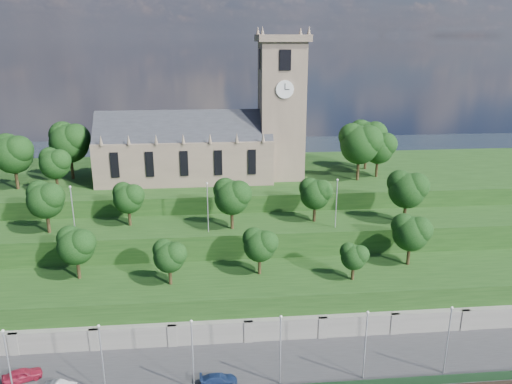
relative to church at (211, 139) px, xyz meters
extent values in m
cube|color=#2D2D30|center=(-0.79, -39.98, -21.52)|extent=(160.00, 12.00, 2.00)
cube|color=slate|center=(-0.79, -33.98, -20.02)|extent=(160.00, 2.00, 5.00)
cube|color=slate|center=(-25.79, -34.78, -20.02)|extent=(1.20, 0.60, 5.00)
cube|color=slate|center=(-15.79, -34.78, -20.02)|extent=(1.20, 0.60, 5.00)
cube|color=slate|center=(-5.79, -34.78, -20.02)|extent=(1.20, 0.60, 5.00)
cube|color=slate|center=(4.21, -34.78, -20.02)|extent=(1.20, 0.60, 5.00)
cube|color=slate|center=(14.21, -34.78, -20.02)|extent=(1.20, 0.60, 5.00)
cube|color=slate|center=(24.21, -34.78, -20.02)|extent=(1.20, 0.60, 5.00)
cube|color=slate|center=(34.21, -34.78, -20.02)|extent=(1.20, 0.60, 5.00)
cube|color=#193A13|center=(-0.79, -27.98, -18.52)|extent=(160.00, 12.00, 8.00)
cube|color=#193A13|center=(-0.79, -16.98, -16.52)|extent=(160.00, 10.00, 12.00)
cube|color=#193A13|center=(-0.79, 4.02, -15.02)|extent=(160.00, 32.00, 15.00)
cube|color=#715F4F|center=(-4.79, 0.02, -3.52)|extent=(32.00, 12.00, 8.00)
cube|color=#25282D|center=(-4.79, 0.02, 0.48)|extent=(32.00, 10.18, 10.18)
cone|color=#715F4F|center=(-18.79, -5.98, 1.38)|extent=(0.70, 0.70, 1.80)
cone|color=#715F4F|center=(-14.12, -5.98, 1.38)|extent=(0.70, 0.70, 1.80)
cone|color=#715F4F|center=(-9.46, -5.98, 1.38)|extent=(0.70, 0.70, 1.80)
cone|color=#715F4F|center=(-4.79, -5.98, 1.38)|extent=(0.70, 0.70, 1.80)
cone|color=#715F4F|center=(-0.12, -5.98, 1.38)|extent=(0.70, 0.70, 1.80)
cone|color=#715F4F|center=(4.54, -5.98, 1.38)|extent=(0.70, 0.70, 1.80)
cone|color=#715F4F|center=(9.21, -5.98, 1.38)|extent=(0.70, 0.70, 1.80)
cube|color=black|center=(-16.79, -6.06, -3.02)|extent=(1.40, 0.25, 4.50)
cube|color=black|center=(-10.79, -6.06, -3.02)|extent=(1.40, 0.25, 4.50)
cube|color=black|center=(-4.79, -6.06, -3.02)|extent=(1.40, 0.25, 4.50)
cube|color=black|center=(1.21, -6.06, -3.02)|extent=(1.40, 0.25, 4.50)
cube|color=black|center=(7.21, -6.06, -3.02)|extent=(1.40, 0.25, 4.50)
cube|color=#715F4F|center=(13.21, 0.02, 4.98)|extent=(8.00, 8.00, 25.00)
cube|color=#715F4F|center=(13.21, 0.02, 18.08)|extent=(9.20, 9.20, 1.20)
cone|color=#715F4F|center=(9.21, -3.98, 19.28)|extent=(0.80, 0.80, 1.60)
cone|color=#715F4F|center=(9.21, 4.02, 19.28)|extent=(0.80, 0.80, 1.60)
cone|color=#715F4F|center=(17.21, -3.98, 19.28)|extent=(0.80, 0.80, 1.60)
cone|color=#715F4F|center=(17.21, 4.02, 19.28)|extent=(0.80, 0.80, 1.60)
cube|color=black|center=(13.21, -4.06, 14.48)|extent=(2.00, 0.25, 3.50)
cube|color=black|center=(13.21, 4.10, 14.48)|extent=(2.00, 0.25, 3.50)
cube|color=black|center=(9.13, 0.02, 14.48)|extent=(0.25, 2.00, 3.50)
cube|color=black|center=(17.29, 0.02, 14.48)|extent=(0.25, 2.00, 3.50)
cylinder|color=white|center=(13.21, -4.10, 9.48)|extent=(3.20, 0.30, 3.20)
cylinder|color=white|center=(17.33, 0.02, 9.48)|extent=(0.30, 3.20, 3.20)
cube|color=black|center=(13.21, -4.28, 9.98)|extent=(0.12, 0.05, 1.10)
cube|color=black|center=(13.61, -4.28, 9.48)|extent=(0.80, 0.05, 0.12)
cylinder|color=black|center=(-19.23, -25.98, -12.86)|extent=(0.51, 0.51, 3.32)
sphere|color=black|center=(-19.23, -25.98, -9.65)|extent=(5.16, 5.16, 5.16)
sphere|color=black|center=(-18.19, -26.50, -8.88)|extent=(3.87, 3.87, 3.87)
sphere|color=black|center=(-20.13, -25.34, -8.62)|extent=(3.61, 3.61, 3.61)
cylinder|color=black|center=(-6.16, -28.98, -13.12)|extent=(0.48, 0.48, 2.79)
sphere|color=black|center=(-6.16, -28.98, -10.42)|extent=(4.35, 4.35, 4.35)
sphere|color=black|center=(-5.29, -29.42, -9.77)|extent=(3.26, 3.26, 3.26)
sphere|color=black|center=(-6.92, -28.44, -9.55)|extent=(3.04, 3.04, 3.04)
cylinder|color=black|center=(6.47, -26.98, -13.03)|extent=(0.49, 0.49, 2.98)
sphere|color=black|center=(6.47, -26.98, -10.15)|extent=(4.63, 4.63, 4.63)
sphere|color=black|center=(7.40, -27.45, -9.46)|extent=(3.48, 3.48, 3.48)
sphere|color=black|center=(5.66, -26.41, -9.23)|extent=(3.24, 3.24, 3.24)
cylinder|color=black|center=(19.40, -29.98, -13.36)|extent=(0.46, 0.46, 2.33)
sphere|color=black|center=(19.40, -29.98, -11.11)|extent=(3.62, 3.62, 3.62)
sphere|color=black|center=(20.13, -30.35, -10.57)|extent=(2.71, 2.71, 2.71)
sphere|color=black|center=(18.77, -29.53, -10.39)|extent=(2.53, 2.53, 2.53)
cylinder|color=black|center=(29.09, -25.98, -12.83)|extent=(0.51, 0.51, 3.39)
sphere|color=black|center=(29.09, -25.98, -9.55)|extent=(5.28, 5.28, 5.28)
sphere|color=black|center=(30.14, -26.51, -8.75)|extent=(3.96, 3.96, 3.96)
sphere|color=black|center=(28.16, -25.33, -8.49)|extent=(3.69, 3.69, 3.69)
cylinder|color=black|center=(-25.22, -17.98, -8.76)|extent=(0.52, 0.52, 3.52)
sphere|color=black|center=(-25.22, -17.98, -5.36)|extent=(5.47, 5.47, 5.47)
sphere|color=black|center=(-24.13, -18.53, -4.54)|extent=(4.11, 4.11, 4.11)
sphere|color=black|center=(-26.18, -17.30, -4.27)|extent=(3.83, 3.83, 3.83)
cylinder|color=black|center=(-13.27, -15.98, -9.01)|extent=(0.49, 0.49, 3.03)
sphere|color=black|center=(-13.27, -15.98, -6.08)|extent=(4.71, 4.71, 4.71)
sphere|color=black|center=(-12.32, -16.46, -5.37)|extent=(3.53, 3.53, 3.53)
sphere|color=black|center=(-14.09, -15.40, -5.14)|extent=(3.30, 3.30, 3.30)
cylinder|color=black|center=(2.94, -18.98, -8.78)|extent=(0.51, 0.51, 3.49)
sphere|color=black|center=(2.94, -18.98, -5.41)|extent=(5.42, 5.42, 5.42)
sphere|color=black|center=(4.02, -19.53, -4.60)|extent=(4.07, 4.07, 4.07)
sphere|color=black|center=(1.99, -18.31, -4.32)|extent=(3.80, 3.80, 3.80)
cylinder|color=black|center=(16.46, -16.98, -8.96)|extent=(0.50, 0.50, 3.11)
sphere|color=black|center=(16.46, -16.98, -5.95)|extent=(4.85, 4.85, 4.85)
sphere|color=black|center=(17.43, -17.47, -5.23)|extent=(3.63, 3.63, 3.63)
sphere|color=black|center=(15.61, -16.38, -4.98)|extent=(3.39, 3.39, 3.39)
cylinder|color=black|center=(30.86, -18.98, -8.66)|extent=(0.53, 0.53, 3.73)
sphere|color=black|center=(30.86, -18.98, -5.05)|extent=(5.80, 5.80, 5.80)
sphere|color=black|center=(32.02, -19.56, -4.18)|extent=(4.35, 4.35, 4.35)
sphere|color=black|center=(29.84, -18.26, -3.89)|extent=(4.06, 4.06, 4.06)
cylinder|color=black|center=(-34.34, -3.98, -5.40)|extent=(0.55, 0.55, 4.25)
sphere|color=black|center=(-34.34, -3.98, -1.29)|extent=(6.61, 6.61, 6.61)
sphere|color=black|center=(-33.02, -4.65, -0.30)|extent=(4.96, 4.96, 4.96)
sphere|color=black|center=(-35.50, -3.16, 0.03)|extent=(4.63, 4.63, 4.63)
cylinder|color=black|center=(-26.30, 2.02, -5.19)|extent=(0.57, 0.57, 4.66)
sphere|color=black|center=(-26.30, 2.02, -0.69)|extent=(7.24, 7.24, 7.24)
sphere|color=black|center=(-24.85, 1.29, 0.39)|extent=(5.43, 5.43, 5.43)
sphere|color=black|center=(-27.56, 2.92, 0.76)|extent=(5.07, 5.07, 5.07)
cylinder|color=black|center=(-26.89, -5.98, -5.86)|extent=(0.51, 0.51, 3.32)
sphere|color=black|center=(-26.89, -5.98, -2.65)|extent=(5.16, 5.16, 5.16)
sphere|color=black|center=(-25.86, -6.50, -1.88)|extent=(3.87, 3.87, 3.87)
sphere|color=black|center=(-27.80, -5.34, -1.62)|extent=(3.61, 3.61, 3.61)
cylinder|color=black|center=(27.32, -3.98, -5.23)|extent=(0.56, 0.56, 4.59)
sphere|color=black|center=(27.32, -3.98, -0.79)|extent=(7.14, 7.14, 7.14)
sphere|color=black|center=(28.74, -4.70, 0.28)|extent=(5.35, 5.35, 5.35)
sphere|color=black|center=(26.07, -3.09, 0.64)|extent=(5.00, 5.00, 5.00)
cylinder|color=black|center=(31.28, 4.02, -5.37)|extent=(0.55, 0.55, 4.30)
sphere|color=black|center=(31.28, 4.02, -1.21)|extent=(6.69, 6.69, 6.69)
sphere|color=black|center=(32.61, 3.35, -0.21)|extent=(5.02, 5.02, 5.02)
sphere|color=black|center=(30.10, 4.85, 0.13)|extent=(4.69, 4.69, 4.69)
cylinder|color=black|center=(31.64, -1.98, -5.62)|extent=(0.53, 0.53, 3.80)
sphere|color=black|center=(31.64, -1.98, -1.95)|extent=(5.91, 5.91, 5.91)
sphere|color=black|center=(32.82, -2.58, -1.06)|extent=(4.43, 4.43, 4.43)
sphere|color=black|center=(30.61, -1.25, -0.77)|extent=(4.14, 4.14, 4.14)
cylinder|color=#B2B2B7|center=(-22.79, -43.48, -16.15)|extent=(0.16, 0.16, 8.75)
sphere|color=silver|center=(-22.79, -43.48, -11.65)|extent=(0.36, 0.36, 0.36)
cylinder|color=#B2B2B7|center=(-12.79, -43.48, -16.15)|extent=(0.16, 0.16, 8.75)
sphere|color=silver|center=(-12.79, -43.48, -11.65)|extent=(0.36, 0.36, 0.36)
cylinder|color=#B2B2B7|center=(-2.79, -43.48, -16.15)|extent=(0.16, 0.16, 8.75)
sphere|color=silver|center=(-2.79, -43.48, -11.65)|extent=(0.36, 0.36, 0.36)
cylinder|color=#B2B2B7|center=(7.21, -43.48, -16.15)|extent=(0.16, 0.16, 8.75)
sphere|color=silver|center=(7.21, -43.48, -11.65)|extent=(0.36, 0.36, 0.36)
cylinder|color=#B2B2B7|center=(17.21, -43.48, -16.15)|extent=(0.16, 0.16, 8.75)
sphere|color=silver|center=(17.21, -43.48, -11.65)|extent=(0.36, 0.36, 0.36)
cylinder|color=#B2B2B7|center=(27.21, -43.48, -16.15)|extent=(0.16, 0.16, 8.75)
sphere|color=silver|center=(27.21, -43.48, -11.65)|extent=(0.36, 0.36, 0.36)
cylinder|color=#B2B2B7|center=(-20.79, -19.98, -6.67)|extent=(0.16, 0.16, 7.70)
sphere|color=silver|center=(-20.79, -19.98, -2.70)|extent=(0.36, 0.36, 0.36)
cylinder|color=#B2B2B7|center=(-0.79, -19.98, -6.67)|extent=(0.16, 0.16, 7.70)
sphere|color=silver|center=(-0.79, -19.98, -2.70)|extent=(0.36, 0.36, 0.36)
cylinder|color=#B2B2B7|center=(19.21, -19.98, -6.67)|extent=(0.16, 0.16, 7.70)
sphere|color=silver|center=(19.21, -19.98, -2.70)|extent=(0.36, 0.36, 0.36)
imported|color=maroon|center=(-23.03, -40.13, -19.77)|extent=(4.75, 3.25, 1.50)
imported|color=#16264D|center=(0.05, -42.97, -19.89)|extent=(4.44, 1.96, 1.27)
camera|label=1|loc=(-0.17, -92.15, 18.46)|focal=35.00mm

